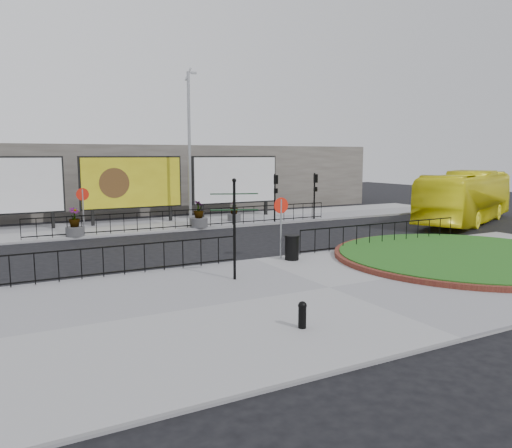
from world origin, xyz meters
TOP-DOWN VIEW (x-y plane):
  - ground at (0.00, 0.00)m, footprint 90.00×90.00m
  - pavement_near at (0.00, -5.00)m, footprint 30.00×10.00m
  - pavement_far at (0.00, 12.00)m, footprint 44.00×6.00m
  - brick_edge at (7.50, -4.00)m, footprint 10.40×10.40m
  - grass_lawn at (7.50, -4.00)m, footprint 10.00×10.00m
  - railing_near_left at (-6.00, -0.30)m, footprint 10.00×0.10m
  - railing_near_right at (6.50, -0.30)m, footprint 9.00×0.10m
  - railing_far at (1.00, 9.30)m, footprint 18.00×0.10m
  - speed_sign_far at (-5.00, 9.40)m, footprint 0.64×0.07m
  - speed_sign_near at (1.00, -0.40)m, footprint 0.64×0.07m
  - billboard_left at (-8.50, 12.97)m, footprint 6.20×0.31m
  - billboard_mid at (-1.50, 12.97)m, footprint 6.20×0.31m
  - billboard_right at (5.50, 12.97)m, footprint 6.20×0.31m
  - lamp_post at (1.51, 11.00)m, footprint 0.74×0.18m
  - signal_pole_a at (6.50, 9.34)m, footprint 0.22×0.26m
  - signal_pole_b at (9.50, 9.34)m, footprint 0.22×0.26m
  - building_backdrop at (0.00, 22.00)m, footprint 40.00×10.00m
  - fingerpost_sign at (-2.17, -2.63)m, footprint 1.55×0.79m
  - bollard at (-2.83, -7.72)m, footprint 0.21×0.21m
  - litter_bin at (1.23, -0.88)m, footprint 0.60×0.60m
  - bus at (17.17, 3.82)m, footprint 11.87×7.28m
  - planter_a at (-5.46, 9.40)m, footprint 0.93×0.93m
  - planter_b at (1.39, 9.40)m, footprint 1.02×1.02m
  - planter_c at (4.44, 11.00)m, footprint 0.85×0.85m

SIDE VIEW (x-z plane):
  - ground at x=0.00m, z-range 0.00..0.00m
  - pavement_near at x=0.00m, z-range 0.00..0.12m
  - pavement_far at x=0.00m, z-range 0.00..0.12m
  - brick_edge at x=7.50m, z-range 0.12..0.30m
  - grass_lawn at x=7.50m, z-range 0.12..0.34m
  - bollard at x=-2.83m, z-range 0.15..0.82m
  - litter_bin at x=1.23m, z-range 0.12..1.12m
  - planter_c at x=4.44m, z-range -0.05..1.29m
  - railing_near_left at x=-6.00m, z-range 0.12..1.22m
  - railing_near_right at x=6.50m, z-range 0.12..1.22m
  - railing_far at x=1.00m, z-range 0.12..1.22m
  - planter_a at x=-5.46m, z-range -0.06..1.42m
  - planter_b at x=1.39m, z-range -0.10..1.46m
  - bus at x=17.17m, z-range 0.00..3.28m
  - speed_sign_far at x=-5.00m, z-range 0.68..3.15m
  - speed_sign_near at x=1.00m, z-range 0.68..3.15m
  - signal_pole_a at x=6.50m, z-range 0.60..3.60m
  - signal_pole_b at x=9.50m, z-range 0.60..3.60m
  - fingerpost_sign at x=-2.17m, z-range 0.47..3.87m
  - building_backdrop at x=0.00m, z-range 0.00..5.00m
  - billboard_left at x=-8.50m, z-range 0.55..4.65m
  - billboard_mid at x=-1.50m, z-range 0.55..4.65m
  - billboard_right at x=5.50m, z-range 0.55..4.65m
  - lamp_post at x=1.51m, z-range 0.21..9.44m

